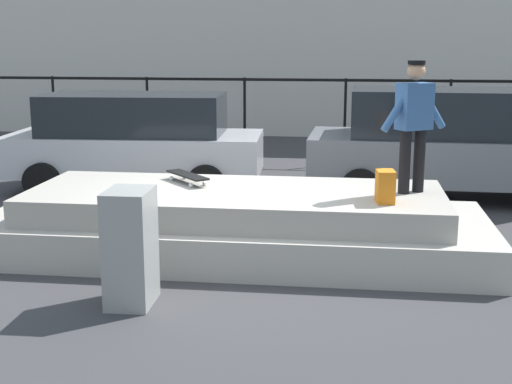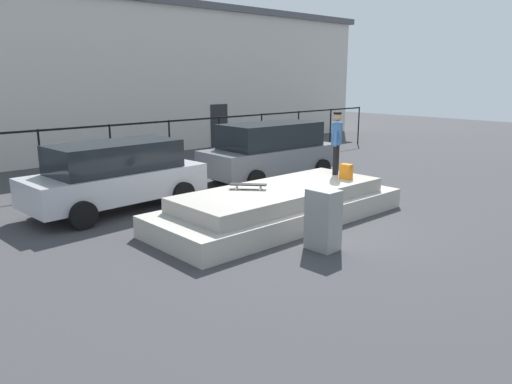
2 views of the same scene
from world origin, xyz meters
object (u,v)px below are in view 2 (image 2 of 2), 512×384
Objects in this scene: backpack at (346,172)px; skateboarder at (337,139)px; car_grey_hatchback_mid at (271,150)px; skateboard at (248,185)px; utility_box at (323,220)px; car_silver_hatchback_near at (116,174)px.

skateboarder is at bearing 144.13° from backpack.
skateboard is at bearing -140.02° from car_grey_hatchback_mid.
car_grey_hatchback_mid is (1.25, 3.98, -0.03)m from backpack.
car_grey_hatchback_mid reaches higher than backpack.
skateboarder reaches higher than utility_box.
car_silver_hatchback_near is 5.45m from car_grey_hatchback_mid.
car_silver_hatchback_near is at bearing 118.13° from skateboard.
car_silver_hatchback_near is at bearing -179.42° from car_grey_hatchback_mid.
skateboarder is at bearing -4.21° from skateboard.
car_grey_hatchback_mid is (0.91, 3.38, -0.76)m from skateboarder.
backpack is 4.18m from car_grey_hatchback_mid.
utility_box reaches higher than skateboard.
car_grey_hatchback_mid reaches higher than utility_box.
skateboarder is 3.58m from car_grey_hatchback_mid.
car_grey_hatchback_mid is at bearing 156.30° from backpack.
utility_box is at bearing -66.97° from backpack.
skateboard is at bearing -61.87° from car_silver_hatchback_near.
skateboard is at bearing -114.13° from backpack.
car_silver_hatchback_near is 5.63m from utility_box.
skateboarder is 0.35× the size of car_silver_hatchback_near.
car_silver_hatchback_near reaches higher than skateboard.
skateboard is at bearing 175.79° from skateboarder.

